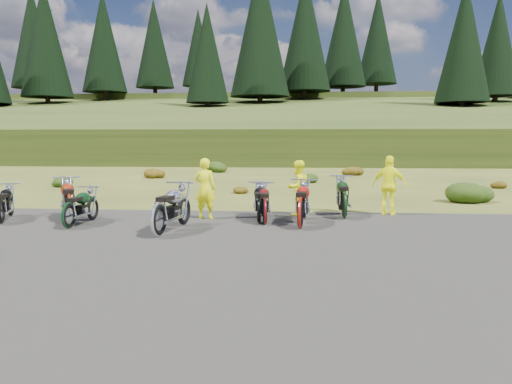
# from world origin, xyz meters

# --- Properties ---
(ground) EXTENTS (300.00, 300.00, 0.00)m
(ground) POSITION_xyz_m (0.00, 0.00, 0.00)
(ground) COLOR #3D4818
(ground) RESTS_ON ground
(gravel_pad) EXTENTS (20.00, 12.00, 0.04)m
(gravel_pad) POSITION_xyz_m (0.00, -2.00, 0.00)
(gravel_pad) COLOR black
(gravel_pad) RESTS_ON ground
(hill_slope) EXTENTS (300.00, 45.97, 9.37)m
(hill_slope) POSITION_xyz_m (0.00, 50.00, 0.00)
(hill_slope) COLOR #263812
(hill_slope) RESTS_ON ground
(hill_plateau) EXTENTS (300.00, 90.00, 9.17)m
(hill_plateau) POSITION_xyz_m (0.00, 110.00, 0.00)
(hill_plateau) COLOR #263812
(hill_plateau) RESTS_ON ground
(conifer_15) EXTENTS (7.92, 7.92, 20.00)m
(conifer_15) POSITION_xyz_m (-45.00, 76.00, 20.16)
(conifer_15) COLOR black
(conifer_15) RESTS_ON ground
(conifer_17) EXTENTS (7.04, 7.04, 18.00)m
(conifer_17) POSITION_xyz_m (-33.00, 57.00, 15.97)
(conifer_17) COLOR black
(conifer_17) RESTS_ON ground
(conifer_18) EXTENTS (6.60, 6.60, 17.00)m
(conifer_18) POSITION_xyz_m (-27.00, 63.00, 16.66)
(conifer_18) COLOR black
(conifer_18) RESTS_ON ground
(conifer_19) EXTENTS (6.16, 6.16, 16.00)m
(conifer_19) POSITION_xyz_m (-21.00, 69.00, 17.36)
(conifer_19) COLOR black
(conifer_19) RESTS_ON ground
(conifer_20) EXTENTS (5.72, 5.72, 15.00)m
(conifer_20) POSITION_xyz_m (-15.00, 75.00, 17.65)
(conifer_20) COLOR black
(conifer_20) RESTS_ON ground
(conifer_21) EXTENTS (5.28, 5.28, 14.00)m
(conifer_21) POSITION_xyz_m (-9.00, 50.00, 12.56)
(conifer_21) COLOR black
(conifer_21) RESTS_ON ground
(conifer_22) EXTENTS (7.92, 7.92, 20.00)m
(conifer_22) POSITION_xyz_m (-3.00, 56.00, 16.77)
(conifer_22) COLOR black
(conifer_22) RESTS_ON ground
(conifer_23) EXTENTS (7.48, 7.48, 19.00)m
(conifer_23) POSITION_xyz_m (3.00, 62.00, 17.47)
(conifer_23) COLOR black
(conifer_23) RESTS_ON ground
(conifer_24) EXTENTS (7.04, 7.04, 18.00)m
(conifer_24) POSITION_xyz_m (9.00, 68.00, 18.16)
(conifer_24) COLOR black
(conifer_24) RESTS_ON ground
(conifer_25) EXTENTS (6.60, 6.60, 17.00)m
(conifer_25) POSITION_xyz_m (15.00, 74.00, 18.66)
(conifer_25) COLOR black
(conifer_25) RESTS_ON ground
(conifer_26) EXTENTS (6.16, 6.16, 16.00)m
(conifer_26) POSITION_xyz_m (21.00, 49.00, 13.37)
(conifer_26) COLOR black
(conifer_26) RESTS_ON ground
(conifer_27) EXTENTS (5.72, 5.72, 15.00)m
(conifer_27) POSITION_xyz_m (27.00, 55.00, 14.06)
(conifer_27) COLOR black
(conifer_27) RESTS_ON ground
(shrub_1) EXTENTS (1.03, 1.03, 0.61)m
(shrub_1) POSITION_xyz_m (-9.10, 11.30, 0.31)
(shrub_1) COLOR #1B350D
(shrub_1) RESTS_ON ground
(shrub_2) EXTENTS (1.30, 1.30, 0.77)m
(shrub_2) POSITION_xyz_m (-6.20, 16.60, 0.38)
(shrub_2) COLOR #5E370B
(shrub_2) RESTS_ON ground
(shrub_3) EXTENTS (1.56, 1.56, 0.92)m
(shrub_3) POSITION_xyz_m (-3.30, 21.90, 0.46)
(shrub_3) COLOR #1B350D
(shrub_3) RESTS_ON ground
(shrub_4) EXTENTS (0.77, 0.77, 0.45)m
(shrub_4) POSITION_xyz_m (-0.40, 9.20, 0.23)
(shrub_4) COLOR #5E370B
(shrub_4) RESTS_ON ground
(shrub_5) EXTENTS (1.03, 1.03, 0.61)m
(shrub_5) POSITION_xyz_m (2.50, 14.50, 0.31)
(shrub_5) COLOR #1B350D
(shrub_5) RESTS_ON ground
(shrub_6) EXTENTS (1.30, 1.30, 0.77)m
(shrub_6) POSITION_xyz_m (5.40, 19.80, 0.38)
(shrub_6) COLOR #5E370B
(shrub_6) RESTS_ON ground
(shrub_7) EXTENTS (1.56, 1.56, 0.92)m
(shrub_7) POSITION_xyz_m (8.30, 7.10, 0.46)
(shrub_7) COLOR #1B350D
(shrub_7) RESTS_ON ground
(shrub_8) EXTENTS (0.77, 0.77, 0.45)m
(shrub_8) POSITION_xyz_m (11.20, 12.40, 0.23)
(shrub_8) COLOR #5E370B
(shrub_8) RESTS_ON ground
(motorcycle_0) EXTENTS (1.29, 2.05, 1.02)m
(motorcycle_0) POSITION_xyz_m (-5.83, 1.15, 0.00)
(motorcycle_0) COLOR black
(motorcycle_0) RESTS_ON ground
(motorcycle_1) EXTENTS (1.75, 2.42, 1.22)m
(motorcycle_1) POSITION_xyz_m (-3.92, 1.13, 0.00)
(motorcycle_1) COLOR #96240A
(motorcycle_1) RESTS_ON ground
(motorcycle_2) EXTENTS (0.76, 1.95, 1.00)m
(motorcycle_2) POSITION_xyz_m (-3.70, 0.63, 0.00)
(motorcycle_2) COLOR black
(motorcycle_2) RESTS_ON ground
(motorcycle_3) EXTENTS (1.12, 2.38, 1.20)m
(motorcycle_3) POSITION_xyz_m (-1.15, -0.21, 0.00)
(motorcycle_3) COLOR silver
(motorcycle_3) RESTS_ON ground
(motorcycle_4) EXTENTS (0.87, 2.07, 1.05)m
(motorcycle_4) POSITION_xyz_m (1.19, 1.63, 0.00)
(motorcycle_4) COLOR #560E0E
(motorcycle_4) RESTS_ON ground
(motorcycle_5) EXTENTS (0.80, 2.05, 1.05)m
(motorcycle_5) POSITION_xyz_m (1.02, 1.82, 0.00)
(motorcycle_5) COLOR black
(motorcycle_5) RESTS_ON ground
(motorcycle_6) EXTENTS (0.93, 2.31, 1.18)m
(motorcycle_6) POSITION_xyz_m (2.12, 1.12, 0.00)
(motorcycle_6) COLOR #9F130B
(motorcycle_6) RESTS_ON ground
(motorcycle_7) EXTENTS (0.77, 2.25, 1.17)m
(motorcycle_7) POSITION_xyz_m (3.38, 2.78, 0.00)
(motorcycle_7) COLOR black
(motorcycle_7) RESTS_ON ground
(person_middle) EXTENTS (0.70, 0.54, 1.73)m
(person_middle) POSITION_xyz_m (-0.56, 2.47, 0.86)
(person_middle) COLOR #EDF10C
(person_middle) RESTS_ON ground
(person_right_a) EXTENTS (1.00, 0.98, 1.62)m
(person_right_a) POSITION_xyz_m (2.06, 3.38, 0.81)
(person_right_a) COLOR #EDF10C
(person_right_a) RESTS_ON ground
(person_right_b) EXTENTS (1.12, 0.82, 1.77)m
(person_right_b) POSITION_xyz_m (4.78, 3.64, 0.88)
(person_right_b) COLOR #EDF10C
(person_right_b) RESTS_ON ground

